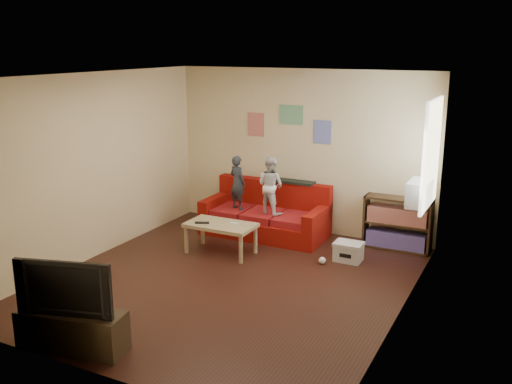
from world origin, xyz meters
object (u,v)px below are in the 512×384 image
at_px(television, 68,285).
at_px(child_a, 237,183).
at_px(file_box, 348,252).
at_px(sofa, 267,217).
at_px(bookshelf, 397,226).
at_px(child_b, 270,185).
at_px(coffee_table, 221,228).
at_px(tv_stand, 72,330).

bearing_deg(television, child_a, 77.35).
bearing_deg(file_box, sofa, 160.73).
xyz_separation_m(sofa, bookshelf, (2.10, 0.27, 0.06)).
bearing_deg(child_b, file_box, 178.81).
bearing_deg(child_b, child_a, 13.84).
distance_m(sofa, coffee_table, 1.14).
height_order(coffee_table, file_box, coffee_table).
relative_size(child_a, television, 0.87).
xyz_separation_m(coffee_table, file_box, (1.83, 0.55, -0.26)).
distance_m(coffee_table, television, 3.15).
height_order(child_b, coffee_table, child_b).
height_order(coffee_table, tv_stand, coffee_table).
relative_size(child_a, coffee_table, 0.86).
relative_size(child_a, bookshelf, 0.87).
bearing_deg(file_box, tv_stand, -115.87).
xyz_separation_m(child_b, tv_stand, (-0.34, -4.07, -0.68)).
xyz_separation_m(child_a, coffee_table, (0.22, -0.94, -0.47)).
relative_size(child_b, bookshelf, 0.91).
distance_m(sofa, television, 4.27).
relative_size(sofa, child_b, 2.17).
bearing_deg(child_a, tv_stand, 113.89).
xyz_separation_m(sofa, child_b, (0.15, -0.17, 0.59)).
height_order(bookshelf, file_box, bookshelf).
xyz_separation_m(sofa, file_box, (1.60, -0.56, -0.16)).
height_order(sofa, coffee_table, sofa).
distance_m(coffee_table, tv_stand, 3.14).
xyz_separation_m(file_box, tv_stand, (-1.79, -3.68, 0.07)).
bearing_deg(television, child_b, 68.93).
bearing_deg(child_b, bookshelf, -153.64).
bearing_deg(television, coffee_table, 74.46).
xyz_separation_m(bookshelf, tv_stand, (-2.29, -4.51, -0.15)).
relative_size(sofa, tv_stand, 1.79).
height_order(bookshelf, tv_stand, bookshelf).
bearing_deg(bookshelf, television, -116.97).
bearing_deg(child_a, television, 113.89).
distance_m(child_a, child_b, 0.60).
bearing_deg(television, file_box, 47.80).
relative_size(sofa, television, 1.98).
bearing_deg(television, sofa, 71.11).
height_order(child_b, television, child_b).
distance_m(child_b, bookshelf, 2.07).
distance_m(child_b, tv_stand, 4.14).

